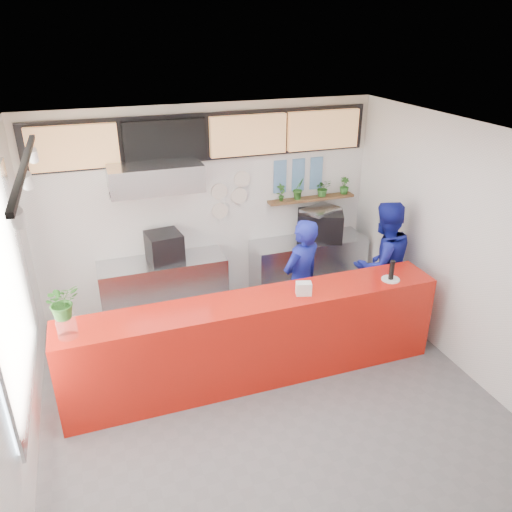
{
  "coord_description": "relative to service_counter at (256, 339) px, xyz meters",
  "views": [
    {
      "loc": [
        -1.63,
        -4.28,
        3.97
      ],
      "look_at": [
        0.1,
        0.7,
        1.5
      ],
      "focal_mm": 35.0,
      "sensor_mm": 36.0,
      "label": 1
    }
  ],
  "objects": [
    {
      "name": "floor",
      "position": [
        0.0,
        -0.4,
        -0.55
      ],
      "size": [
        5.0,
        5.0,
        0.0
      ],
      "primitive_type": "plane",
      "color": "slate",
      "rests_on": "ground"
    },
    {
      "name": "ceiling",
      "position": [
        0.0,
        -0.4,
        2.45
      ],
      "size": [
        5.0,
        5.0,
        0.0
      ],
      "primitive_type": "plane",
      "rotation": [
        3.14,
        0.0,
        0.0
      ],
      "color": "silver"
    },
    {
      "name": "wall_back",
      "position": [
        0.0,
        2.1,
        0.95
      ],
      "size": [
        5.0,
        0.0,
        5.0
      ],
      "primitive_type": "plane",
      "rotation": [
        1.57,
        0.0,
        0.0
      ],
      "color": "white",
      "rests_on": "ground"
    },
    {
      "name": "wall_left",
      "position": [
        -2.5,
        -0.4,
        0.95
      ],
      "size": [
        0.0,
        5.0,
        5.0
      ],
      "primitive_type": "plane",
      "rotation": [
        1.57,
        0.0,
        1.57
      ],
      "color": "white",
      "rests_on": "ground"
    },
    {
      "name": "wall_right",
      "position": [
        2.5,
        -0.4,
        0.95
      ],
      "size": [
        0.0,
        5.0,
        5.0
      ],
      "primitive_type": "plane",
      "rotation": [
        1.57,
        0.0,
        -1.57
      ],
      "color": "white",
      "rests_on": "ground"
    },
    {
      "name": "service_counter",
      "position": [
        0.0,
        0.0,
        0.0
      ],
      "size": [
        4.5,
        0.6,
        1.1
      ],
      "primitive_type": "cube",
      "color": "red",
      "rests_on": "ground"
    },
    {
      "name": "cream_band",
      "position": [
        0.0,
        2.09,
        2.05
      ],
      "size": [
        5.0,
        0.02,
        0.8
      ],
      "primitive_type": "cube",
      "color": "beige",
      "rests_on": "wall_back"
    },
    {
      "name": "prep_bench",
      "position": [
        -0.8,
        1.8,
        -0.1
      ],
      "size": [
        1.8,
        0.6,
        0.9
      ],
      "primitive_type": "cube",
      "color": "#B2B5BA",
      "rests_on": "ground"
    },
    {
      "name": "panini_oven",
      "position": [
        -0.75,
        1.8,
        0.56
      ],
      "size": [
        0.51,
        0.51,
        0.41
      ],
      "primitive_type": "cube",
      "rotation": [
        0.0,
        0.0,
        0.12
      ],
      "color": "black",
      "rests_on": "prep_bench"
    },
    {
      "name": "extraction_hood",
      "position": [
        -0.8,
        1.75,
        1.6
      ],
      "size": [
        1.2,
        0.7,
        0.35
      ],
      "primitive_type": "cube",
      "color": "#B2B5BA",
      "rests_on": "ceiling"
    },
    {
      "name": "hood_lip",
      "position": [
        -0.8,
        1.75,
        1.4
      ],
      "size": [
        1.2,
        0.69,
        0.31
      ],
      "primitive_type": "cube",
      "rotation": [
        -0.35,
        0.0,
        0.0
      ],
      "color": "#B2B5BA",
      "rests_on": "ceiling"
    },
    {
      "name": "right_bench",
      "position": [
        1.5,
        1.8,
        -0.1
      ],
      "size": [
        1.8,
        0.6,
        0.9
      ],
      "primitive_type": "cube",
      "color": "#B2B5BA",
      "rests_on": "ground"
    },
    {
      "name": "espresso_machine",
      "position": [
        1.67,
        1.8,
        0.57
      ],
      "size": [
        0.83,
        0.74,
        0.44
      ],
      "primitive_type": "cube",
      "rotation": [
        0.0,
        0.0,
        -0.43
      ],
      "color": "black",
      "rests_on": "right_bench"
    },
    {
      "name": "espresso_tray",
      "position": [
        1.67,
        1.8,
        0.83
      ],
      "size": [
        0.67,
        0.59,
        0.05
      ],
      "primitive_type": "cube",
      "rotation": [
        0.0,
        0.0,
        0.44
      ],
      "color": "#B4B7BC",
      "rests_on": "espresso_machine"
    },
    {
      "name": "herb_shelf",
      "position": [
        1.6,
        2.0,
        0.95
      ],
      "size": [
        1.4,
        0.18,
        0.04
      ],
      "primitive_type": "cube",
      "color": "brown",
      "rests_on": "wall_back"
    },
    {
      "name": "menu_board_far_left",
      "position": [
        -1.75,
        1.98,
        2.0
      ],
      "size": [
        1.1,
        0.1,
        0.55
      ],
      "primitive_type": "cube",
      "color": "tan",
      "rests_on": "wall_back"
    },
    {
      "name": "menu_board_mid_left",
      "position": [
        -0.59,
        1.98,
        2.0
      ],
      "size": [
        1.1,
        0.1,
        0.55
      ],
      "primitive_type": "cube",
      "color": "black",
      "rests_on": "wall_back"
    },
    {
      "name": "menu_board_mid_right",
      "position": [
        0.57,
        1.98,
        2.0
      ],
      "size": [
        1.1,
        0.1,
        0.55
      ],
      "primitive_type": "cube",
      "color": "tan",
      "rests_on": "wall_back"
    },
    {
      "name": "menu_board_far_right",
      "position": [
        1.73,
        1.98,
        2.0
      ],
      "size": [
        1.1,
        0.1,
        0.55
      ],
      "primitive_type": "cube",
      "color": "tan",
      "rests_on": "wall_back"
    },
    {
      "name": "soffit",
      "position": [
        0.0,
        2.06,
        2.0
      ],
      "size": [
        4.8,
        0.04,
        0.65
      ],
      "primitive_type": "cube",
      "color": "black",
      "rests_on": "wall_back"
    },
    {
      "name": "window_pane",
      "position": [
        -2.47,
        -0.1,
        1.15
      ],
      "size": [
        0.04,
        2.2,
        1.9
      ],
      "primitive_type": "cube",
      "color": "silver",
      "rests_on": "wall_left"
    },
    {
      "name": "window_frame",
      "position": [
        -2.45,
        -0.1,
        1.15
      ],
      "size": [
        0.03,
        2.3,
        2.0
      ],
      "primitive_type": "cube",
      "color": "#B2B5BA",
      "rests_on": "wall_left"
    },
    {
      "name": "track_rail",
      "position": [
        -2.1,
        -0.4,
        2.39
      ],
      "size": [
        0.05,
        2.4,
        0.04
      ],
      "primitive_type": "cube",
      "color": "black",
      "rests_on": "ceiling"
    },
    {
      "name": "dec_plate_a",
      "position": [
        0.15,
        2.07,
        1.2
      ],
      "size": [
        0.24,
        0.03,
        0.24
      ],
      "primitive_type": "cylinder",
      "rotation": [
        1.57,
        0.0,
        0.0
      ],
      "color": "silver",
      "rests_on": "wall_back"
    },
    {
      "name": "dec_plate_b",
      "position": [
        0.45,
        2.07,
        1.1
      ],
      "size": [
        0.24,
        0.03,
        0.24
      ],
      "primitive_type": "cylinder",
      "rotation": [
        1.57,
        0.0,
        0.0
      ],
      "color": "silver",
      "rests_on": "wall_back"
    },
    {
      "name": "dec_plate_c",
      "position": [
        0.15,
        2.07,
        0.9
      ],
      "size": [
        0.24,
        0.03,
        0.24
      ],
      "primitive_type": "cylinder",
      "rotation": [
        1.57,
        0.0,
        0.0
      ],
      "color": "silver",
      "rests_on": "wall_back"
    },
    {
      "name": "dec_plate_d",
      "position": [
        0.5,
        2.07,
        1.35
      ],
      "size": [
        0.24,
        0.03,
        0.24
      ],
      "primitive_type": "cylinder",
      "rotation": [
        1.57,
        0.0,
        0.0
      ],
      "color": "silver",
      "rests_on": "wall_back"
    },
    {
      "name": "photo_frame_a",
      "position": [
        1.1,
        2.08,
        1.45
      ],
      "size": [
        0.2,
        0.02,
        0.25
      ],
      "primitive_type": "cube",
      "color": "#598CBF",
      "rests_on": "wall_back"
    },
    {
      "name": "photo_frame_b",
      "position": [
        1.4,
        2.08,
        1.45
      ],
      "size": [
        0.2,
        0.02,
        0.25
      ],
      "primitive_type": "cube",
      "color": "#598CBF",
      "rests_on": "wall_back"
    },
    {
      "name": "photo_frame_c",
      "position": [
        1.7,
        2.08,
        1.45
      ],
      "size": [
        0.2,
        0.02,
        0.25
      ],
      "primitive_type": "cube",
      "color": "#598CBF",
      "rests_on": "wall_back"
    },
    {
      "name": "photo_frame_d",
      "position": [
        1.1,
        2.08,
        1.2
      ],
      "size": [
        0.2,
        0.02,
        0.25
      ],
      "primitive_type": "cube",
      "color": "#598CBF",
      "rests_on": "wall_back"
    },
    {
      "name": "photo_frame_e",
      "position": [
        1.4,
        2.08,
        1.2
      ],
      "size": [
        0.2,
        0.02,
        0.25
      ],
      "primitive_type": "cube",
      "color": "#598CBF",
      "rests_on": "wall_back"
    },
    {
      "name": "photo_frame_f",
      "position": [
        1.7,
        2.08,
        1.2
      ],
      "size": [
        0.2,
        0.02,
        0.25
      ],
      "primitive_type": "cube",
      "color": "#598CBF",
      "rests_on": "wall_back"
    },
    {
      "name": "staff_center",
      "position": [
        0.84,
        0.63,
        0.32
      ],
      "size": [
        0.75,
        0.64,
        1.74
      ],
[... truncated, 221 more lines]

